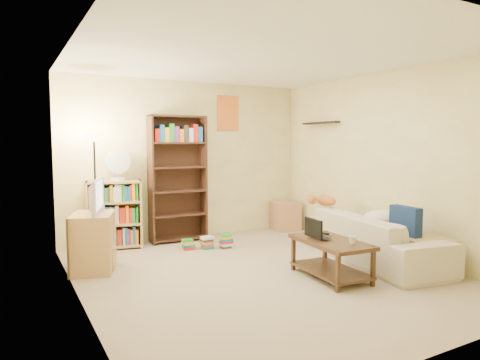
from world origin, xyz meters
The scene contains 19 objects.
room centered at (0.00, 0.01, 1.62)m, with size 4.50×4.54×2.52m.
sofa centered at (1.55, -0.24, 0.31)m, with size 1.17×2.22×0.62m, color #BCB39C.
navy_pillow centered at (1.57, -0.71, 0.59)m, with size 0.41×0.12×0.37m, color navy.
cream_blanket centered at (1.71, -0.22, 0.53)m, with size 0.57×0.41×0.24m, color white.
tabby_cat centered at (1.42, 0.60, 0.70)m, with size 0.49×0.24×0.17m.
coffee_table centered at (0.60, -0.51, 0.28)m, with size 0.62×1.01×0.43m.
laptop centered at (0.59, -0.39, 0.44)m, with size 0.20×0.30×0.02m, color black.
laptop_screen centered at (0.45, -0.38, 0.56)m, with size 0.01×0.32×0.22m, color white.
mug centered at (0.68, -0.76, 0.48)m, with size 0.12×0.12×0.09m, color white.
tv_remote centered at (0.74, -0.19, 0.44)m, with size 0.05×0.17×0.02m, color black.
tv_stand centered at (-1.70, 1.08, 0.35)m, with size 0.46×0.64×0.69m, color tan.
television centered at (-1.70, 1.08, 0.89)m, with size 0.32×0.70×0.41m, color black.
tall_bookshelf centered at (-0.25, 2.05, 1.03)m, with size 0.89×0.33×1.94m.
short_bookshelf centered at (-1.23, 2.05, 0.49)m, with size 0.81×0.46×0.99m.
desk_fan centered at (-1.17, 2.00, 1.22)m, with size 0.35×0.20×0.46m.
floor_lamp centered at (-1.55, 1.68, 1.32)m, with size 0.28×0.28×1.66m.
side_table centered at (1.72, 1.97, 0.25)m, with size 0.43×0.43×0.49m, color tan.
end_cabinet centered at (1.65, -0.99, 0.21)m, with size 0.51×0.43×0.43m, color tan.
book_stacks centered at (-0.04, 1.37, 0.09)m, with size 0.68×0.33×0.21m.
Camera 1 is at (-2.60, -4.15, 1.53)m, focal length 32.00 mm.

